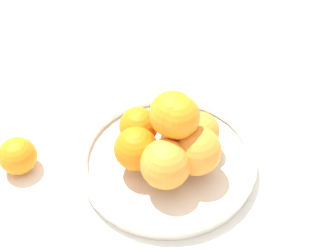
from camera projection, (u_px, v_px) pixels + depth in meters
The scene contains 4 objects.
ground_plane at pixel (168, 166), 0.83m from camera, with size 4.00×4.00×0.00m, color white.
fruit_bowl at pixel (168, 160), 0.82m from camera, with size 0.31×0.31×0.03m.
orange_pile at pixel (171, 136), 0.77m from camera, with size 0.19×0.19×0.14m.
stray_orange at pixel (18, 156), 0.81m from camera, with size 0.07×0.07×0.07m, color orange.
Camera 1 is at (-0.14, -0.52, 0.64)m, focal length 50.00 mm.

